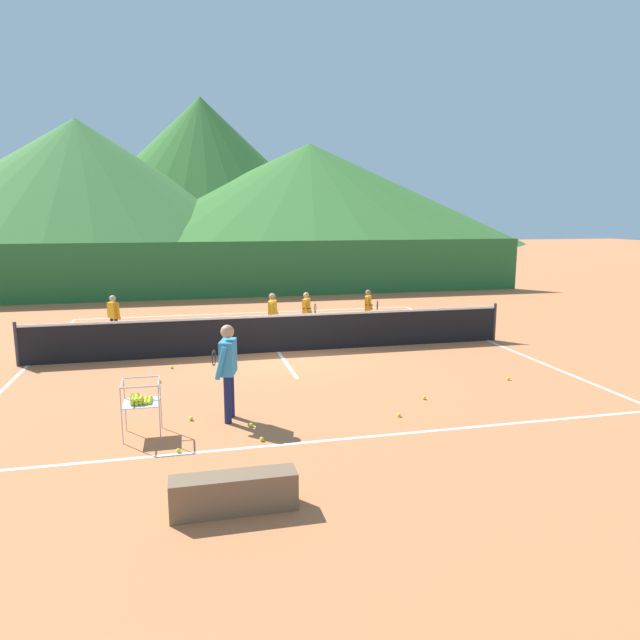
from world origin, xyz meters
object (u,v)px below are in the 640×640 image
tennis_ball_7 (178,451)px  student_1 (273,313)px  tennis_ball_2 (172,367)px  tennis_net (278,333)px  student_0 (114,313)px  instructor (228,363)px  tennis_ball_6 (262,439)px  tennis_ball_5 (191,419)px  courtside_bench (234,493)px  tennis_ball_0 (399,415)px  ball_cart (140,400)px  student_2 (307,309)px  tennis_ball_4 (251,425)px  student_3 (368,306)px  tennis_ball_1 (424,398)px  tennis_ball_3 (160,381)px  tennis_ball_8 (508,379)px

tennis_ball_7 → student_1: bearing=70.7°
tennis_ball_2 → tennis_net: bearing=21.9°
student_0 → instructor: bearing=-70.0°
tennis_ball_6 → tennis_ball_5: bearing=131.4°
courtside_bench → tennis_ball_0: bearing=40.2°
instructor → ball_cart: 1.53m
student_2 → tennis_ball_4: size_ratio=18.62×
student_3 → tennis_ball_2: bearing=-150.7°
student_3 → tennis_ball_4: size_ratio=18.30×
tennis_ball_2 → tennis_ball_5: size_ratio=1.00×
student_3 → student_0: bearing=177.8°
tennis_ball_2 → tennis_ball_6: bearing=-73.3°
tennis_ball_4 → courtside_bench: size_ratio=0.05×
instructor → student_0: 7.68m
student_0 → student_2: 5.44m
tennis_ball_4 → tennis_ball_6: same height
ball_cart → tennis_ball_7: bearing=-55.4°
tennis_ball_1 → tennis_ball_0: bearing=-135.8°
tennis_net → tennis_ball_4: (-1.30, -5.17, -0.47)m
tennis_ball_1 → tennis_ball_4: (-3.39, -0.69, 0.00)m
ball_cart → tennis_ball_3: size_ratio=13.22×
tennis_net → student_3: 3.84m
tennis_ball_4 → tennis_ball_8: bearing=14.7°
tennis_ball_4 → tennis_ball_5: size_ratio=1.00×
ball_cart → tennis_ball_5: bearing=34.7°
student_3 → tennis_ball_7: student_3 is taller
tennis_ball_6 → tennis_ball_7: 1.27m
tennis_ball_3 → student_1: bearing=49.3°
tennis_ball_4 → tennis_ball_6: size_ratio=1.00×
instructor → courtside_bench: (-0.19, -3.16, -0.77)m
tennis_ball_1 → tennis_ball_4: 3.46m
instructor → tennis_ball_6: size_ratio=24.52×
student_3 → tennis_ball_8: (1.23, -5.88, -0.72)m
student_1 → tennis_ball_8: 6.60m
student_3 → tennis_ball_4: 8.63m
tennis_ball_3 → tennis_net: bearing=36.9°
student_3 → tennis_ball_5: 8.74m
tennis_ball_4 → courtside_bench: (-0.52, -2.72, 0.20)m
student_3 → tennis_ball_6: bearing=-118.5°
student_2 → tennis_ball_0: size_ratio=18.62×
ball_cart → tennis_ball_4: (1.74, -0.01, -0.56)m
student_0 → tennis_ball_4: size_ratio=18.77×
instructor → courtside_bench: size_ratio=1.11×
tennis_ball_3 → tennis_ball_4: same height
tennis_ball_8 → courtside_bench: bearing=-145.7°
tennis_ball_4 → courtside_bench: 2.78m
tennis_ball_3 → courtside_bench: bearing=-79.5°
tennis_ball_7 → tennis_ball_0: bearing=10.6°
student_1 → tennis_ball_7: 7.71m
student_2 → tennis_ball_2: size_ratio=18.62×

